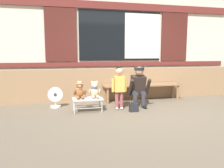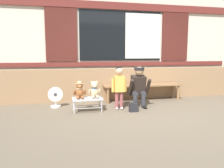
{
  "view_description": "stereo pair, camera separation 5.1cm",
  "coord_description": "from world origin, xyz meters",
  "views": [
    {
      "loc": [
        -1.77,
        -4.44,
        1.25
      ],
      "look_at": [
        -0.58,
        0.52,
        0.55
      ],
      "focal_mm": 35.77,
      "sensor_mm": 36.0,
      "label": 1
    },
    {
      "loc": [
        -1.72,
        -4.45,
        1.25
      ],
      "look_at": [
        -0.58,
        0.52,
        0.55
      ],
      "focal_mm": 35.77,
      "sensor_mm": 36.0,
      "label": 2
    }
  ],
  "objects": [
    {
      "name": "floor_fan",
      "position": [
        -1.86,
        0.81,
        0.24
      ],
      "size": [
        0.34,
        0.24,
        0.48
      ],
      "color": "silver",
      "rests_on": "ground"
    },
    {
      "name": "shop_facade",
      "position": [
        0.0,
        1.94,
        1.88
      ],
      "size": [
        7.37,
        0.26,
        3.76
      ],
      "color": "beige",
      "rests_on": "ground"
    },
    {
      "name": "wooden_bench_long",
      "position": [
        0.38,
        1.06,
        0.37
      ],
      "size": [
        2.1,
        0.4,
        0.44
      ],
      "color": "#8E6642",
      "rests_on": "ground"
    },
    {
      "name": "handbag_on_ground",
      "position": [
        -0.22,
        0.02,
        0.1
      ],
      "size": [
        0.18,
        0.11,
        0.27
      ],
      "color": "#232328",
      "rests_on": "ground"
    },
    {
      "name": "adult_crouching",
      "position": [
        0.04,
        0.42,
        0.48
      ],
      "size": [
        0.5,
        0.49,
        0.95
      ],
      "color": "#333338",
      "rests_on": "ground"
    },
    {
      "name": "ground_plane",
      "position": [
        0.0,
        0.0,
        0.0
      ],
      "size": [
        60.0,
        60.0,
        0.0
      ],
      "primitive_type": "plane",
      "color": "brown"
    },
    {
      "name": "child_standing",
      "position": [
        -0.46,
        0.31,
        0.59
      ],
      "size": [
        0.35,
        0.18,
        0.96
      ],
      "color": "#994C4C",
      "rests_on": "ground"
    },
    {
      "name": "teddy_bear_with_hat",
      "position": [
        -1.34,
        0.27,
        0.47
      ],
      "size": [
        0.28,
        0.27,
        0.36
      ],
      "color": "#93562D",
      "rests_on": "small_display_bench"
    },
    {
      "name": "brick_low_wall",
      "position": [
        0.0,
        1.43,
        0.42
      ],
      "size": [
        7.22,
        0.25,
        0.85
      ],
      "primitive_type": "cube",
      "color": "#997551",
      "rests_on": "ground"
    },
    {
      "name": "small_display_bench",
      "position": [
        -1.18,
        0.27,
        0.27
      ],
      "size": [
        0.64,
        0.36,
        0.3
      ],
      "color": "#BCBCC1",
      "rests_on": "ground"
    },
    {
      "name": "teddy_bear_plain",
      "position": [
        -1.02,
        0.27,
        0.46
      ],
      "size": [
        0.28,
        0.26,
        0.36
      ],
      "color": "#CCB289",
      "rests_on": "small_display_bench"
    }
  ]
}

